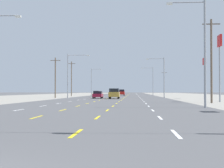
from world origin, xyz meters
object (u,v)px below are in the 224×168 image
(streetlight_right_row_2, at_px, (152,79))
(suv_center_turn_nearest, at_px, (114,93))
(hatchback_far_left_mid, at_px, (96,93))
(streetlight_left_row_1, at_px, (70,72))
(suv_center_turn_midfar, at_px, (122,92))
(pole_sign_right_row_2, at_px, (204,67))
(streetlight_right_row_0, at_px, (201,46))
(sedan_inner_left_near, at_px, (98,95))
(streetlight_left_row_2, at_px, (92,80))
(pole_sign_right_row_1, at_px, (220,52))
(streetlight_right_row_1, at_px, (162,74))

(streetlight_right_row_2, bearing_deg, suv_center_turn_nearest, -101.38)
(hatchback_far_left_mid, height_order, streetlight_left_row_1, streetlight_left_row_1)
(suv_center_turn_nearest, xyz_separation_m, suv_center_turn_midfar, (-0.12, 45.39, 0.00))
(pole_sign_right_row_2, xyz_separation_m, streetlight_right_row_0, (-7.51, -36.86, -0.52))
(suv_center_turn_nearest, relative_size, streetlight_left_row_1, 0.52)
(suv_center_turn_midfar, distance_m, pole_sign_right_row_2, 48.64)
(streetlight_left_row_1, bearing_deg, suv_center_turn_midfar, 76.43)
(pole_sign_right_row_2, xyz_separation_m, streetlight_left_row_1, (-26.97, 5.54, -0.56))
(sedan_inner_left_near, height_order, hatchback_far_left_mid, hatchback_far_left_mid)
(streetlight_left_row_2, bearing_deg, streetlight_left_row_1, -89.74)
(streetlight_left_row_2, distance_m, streetlight_right_row_2, 19.57)
(suv_center_turn_nearest, xyz_separation_m, streetlight_left_row_1, (-9.68, 5.79, 4.48))
(pole_sign_right_row_1, height_order, pole_sign_right_row_2, pole_sign_right_row_1)
(pole_sign_right_row_1, relative_size, streetlight_left_row_2, 1.01)
(pole_sign_right_row_2, height_order, streetlight_left_row_2, streetlight_left_row_2)
(sedan_inner_left_near, bearing_deg, suv_center_turn_midfar, 85.61)
(sedan_inner_left_near, distance_m, pole_sign_right_row_2, 21.49)
(sedan_inner_left_near, relative_size, hatchback_far_left_mid, 1.15)
(streetlight_left_row_1, height_order, streetlight_right_row_1, streetlight_left_row_1)
(suv_center_turn_nearest, distance_m, suv_center_turn_midfar, 45.39)
(streetlight_left_row_1, bearing_deg, pole_sign_right_row_2, -11.60)
(hatchback_far_left_mid, bearing_deg, streetlight_right_row_0, -76.80)
(hatchback_far_left_mid, xyz_separation_m, pole_sign_right_row_2, (24.54, -35.70, 5.28))
(sedan_inner_left_near, distance_m, streetlight_left_row_2, 46.48)
(streetlight_right_row_0, height_order, streetlight_right_row_2, streetlight_right_row_0)
(suv_center_turn_midfar, distance_m, pole_sign_right_row_1, 67.19)
(hatchback_far_left_mid, bearing_deg, streetlight_left_row_2, 102.11)
(streetlight_left_row_1, relative_size, streetlight_right_row_2, 1.00)
(streetlight_right_row_1, xyz_separation_m, streetlight_right_row_2, (0.01, 42.39, 0.45))
(streetlight_right_row_0, height_order, streetlight_left_row_1, streetlight_right_row_0)
(suv_center_turn_midfar, distance_m, streetlight_right_row_2, 11.11)
(streetlight_right_row_0, bearing_deg, streetlight_left_row_1, 114.65)
(pole_sign_right_row_1, bearing_deg, suv_center_turn_nearest, 127.99)
(pole_sign_right_row_2, height_order, streetlight_right_row_1, streetlight_right_row_1)
(streetlight_right_row_1, bearing_deg, suv_center_turn_nearest, -149.13)
(hatchback_far_left_mid, distance_m, streetlight_left_row_2, 13.26)
(streetlight_right_row_2, bearing_deg, streetlight_left_row_1, -114.56)
(suv_center_turn_nearest, xyz_separation_m, pole_sign_right_row_2, (17.29, 0.25, 5.04))
(streetlight_right_row_1, bearing_deg, suv_center_turn_midfar, 103.91)
(streetlight_right_row_0, relative_size, streetlight_left_row_2, 1.08)
(pole_sign_right_row_2, bearing_deg, streetlight_right_row_2, 99.00)
(streetlight_left_row_1, distance_m, streetlight_right_row_2, 46.61)
(suv_center_turn_midfar, xyz_separation_m, streetlight_left_row_2, (-9.75, 2.79, 4.15))
(hatchback_far_left_mid, bearing_deg, sedan_inner_left_near, -83.51)
(pole_sign_right_row_2, height_order, streetlight_right_row_0, streetlight_right_row_0)
(suv_center_turn_nearest, relative_size, suv_center_turn_midfar, 1.00)
(hatchback_far_left_mid, bearing_deg, streetlight_right_row_1, -60.69)
(suv_center_turn_nearest, distance_m, pole_sign_right_row_2, 18.01)
(suv_center_turn_midfar, relative_size, streetlight_right_row_2, 0.52)
(streetlight_left_row_2, bearing_deg, suv_center_turn_nearest, -78.42)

